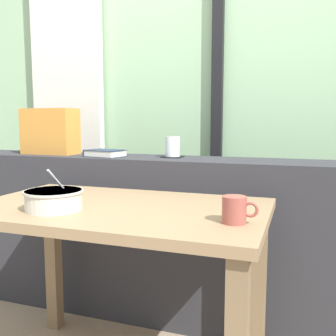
% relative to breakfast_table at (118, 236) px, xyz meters
% --- Properties ---
extents(outdoor_backdrop, '(4.80, 0.08, 2.80)m').
position_rel_breakfast_table_xyz_m(outdoor_backdrop, '(0.00, 1.27, 0.79)').
color(outdoor_backdrop, '#9EC699').
rests_on(outdoor_backdrop, ground).
extents(curtain_left_panel, '(0.56, 0.06, 2.50)m').
position_rel_breakfast_table_xyz_m(curtain_left_panel, '(-0.99, 1.17, 0.64)').
color(curtain_left_panel, silver).
rests_on(curtain_left_panel, ground).
extents(window_divider_post, '(0.07, 0.05, 2.60)m').
position_rel_breakfast_table_xyz_m(window_divider_post, '(0.12, 1.20, 0.69)').
color(window_divider_post, black).
rests_on(window_divider_post, ground).
extents(dark_console_ledge, '(2.80, 0.33, 0.86)m').
position_rel_breakfast_table_xyz_m(dark_console_ledge, '(0.00, 0.59, -0.18)').
color(dark_console_ledge, '#2D2D33').
rests_on(dark_console_ledge, ground).
extents(breakfast_table, '(1.11, 0.67, 0.73)m').
position_rel_breakfast_table_xyz_m(breakfast_table, '(0.00, 0.00, 0.00)').
color(breakfast_table, '#826849').
rests_on(breakfast_table, ground).
extents(coaster_square, '(0.10, 0.10, 0.00)m').
position_rel_breakfast_table_xyz_m(coaster_square, '(0.01, 0.62, 0.25)').
color(coaster_square, black).
rests_on(coaster_square, dark_console_ledge).
extents(juice_glass, '(0.08, 0.08, 0.10)m').
position_rel_breakfast_table_xyz_m(juice_glass, '(0.01, 0.62, 0.30)').
color(juice_glass, white).
rests_on(juice_glass, coaster_square).
extents(closed_book, '(0.22, 0.17, 0.04)m').
position_rel_breakfast_table_xyz_m(closed_book, '(-0.34, 0.54, 0.27)').
color(closed_book, '#1E2D47').
rests_on(closed_book, dark_console_ledge).
extents(throw_pillow, '(0.32, 0.15, 0.26)m').
position_rel_breakfast_table_xyz_m(throw_pillow, '(-0.72, 0.59, 0.38)').
color(throw_pillow, '#D18938').
rests_on(throw_pillow, dark_console_ledge).
extents(soup_bowl, '(0.21, 0.21, 0.15)m').
position_rel_breakfast_table_xyz_m(soup_bowl, '(-0.18, -0.14, 0.16)').
color(soup_bowl, beige).
rests_on(soup_bowl, breakfast_table).
extents(fork_utensil, '(0.06, 0.17, 0.01)m').
position_rel_breakfast_table_xyz_m(fork_utensil, '(-0.44, 0.11, 0.12)').
color(fork_utensil, silver).
rests_on(fork_utensil, breakfast_table).
extents(ceramic_mug, '(0.11, 0.08, 0.08)m').
position_rel_breakfast_table_xyz_m(ceramic_mug, '(0.46, -0.11, 0.16)').
color(ceramic_mug, '#9E4C42').
rests_on(ceramic_mug, breakfast_table).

